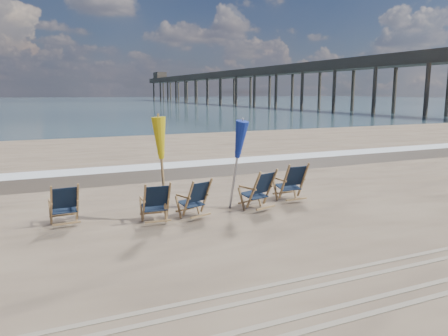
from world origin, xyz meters
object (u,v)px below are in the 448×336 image
at_px(beach_chair_1, 169,202).
at_px(beach_chair_3, 270,188).
at_px(umbrella_blue, 236,143).
at_px(fishing_pier, 248,83).
at_px(beach_chair_0, 78,203).
at_px(umbrella_yellow, 162,144).
at_px(beach_chair_2, 207,197).
at_px(beach_chair_4, 303,181).

height_order(beach_chair_1, beach_chair_3, beach_chair_3).
height_order(umbrella_blue, fishing_pier, fishing_pier).
height_order(beach_chair_0, umbrella_yellow, umbrella_yellow).
distance_m(beach_chair_2, umbrella_blue, 1.44).
bearing_deg(beach_chair_0, beach_chair_1, 156.70).
distance_m(beach_chair_0, beach_chair_1, 1.84).
relative_size(beach_chair_1, beach_chair_4, 0.90).
bearing_deg(beach_chair_2, beach_chair_1, -10.86).
relative_size(beach_chair_0, beach_chair_2, 1.02).
bearing_deg(beach_chair_1, beach_chair_3, -174.80).
bearing_deg(umbrella_yellow, fishing_pier, 61.30).
distance_m(beach_chair_1, fishing_pier, 82.94).
height_order(beach_chair_1, beach_chair_2, beach_chair_1).
distance_m(beach_chair_3, fishing_pier, 81.69).
relative_size(beach_chair_1, beach_chair_3, 0.92).
bearing_deg(beach_chair_1, umbrella_yellow, -48.08).
distance_m(beach_chair_3, umbrella_blue, 1.34).
bearing_deg(beach_chair_4, beach_chair_2, 5.05).
relative_size(beach_chair_4, fishing_pier, 0.01).
xyz_separation_m(umbrella_blue, fishing_pier, (37.92, 72.27, 3.10)).
bearing_deg(umbrella_blue, beach_chair_0, 176.61).
xyz_separation_m(beach_chair_1, fishing_pier, (39.68, 72.71, 4.20)).
xyz_separation_m(beach_chair_0, beach_chair_2, (2.62, -0.54, -0.01)).
distance_m(umbrella_yellow, umbrella_blue, 1.87).
bearing_deg(beach_chair_4, fishing_pier, -117.72).
bearing_deg(beach_chair_3, umbrella_blue, -42.17).
distance_m(beach_chair_1, beach_chair_3, 2.49).
distance_m(beach_chair_3, umbrella_yellow, 2.82).
bearing_deg(umbrella_blue, umbrella_yellow, -169.61).
distance_m(beach_chair_0, fishing_pier, 83.22).
distance_m(beach_chair_0, umbrella_blue, 3.66).
relative_size(beach_chair_0, fishing_pier, 0.01).
distance_m(beach_chair_1, beach_chair_2, 0.90).
distance_m(umbrella_blue, fishing_pier, 81.68).
bearing_deg(fishing_pier, beach_chair_3, -117.12).
bearing_deg(beach_chair_3, beach_chair_4, 178.61).
height_order(beach_chair_1, umbrella_yellow, umbrella_yellow).
height_order(umbrella_yellow, umbrella_blue, umbrella_yellow).
height_order(beach_chair_2, beach_chair_4, beach_chair_4).
bearing_deg(fishing_pier, beach_chair_0, -119.88).
bearing_deg(fishing_pier, beach_chair_1, -118.62).
bearing_deg(umbrella_yellow, beach_chair_4, 4.70).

